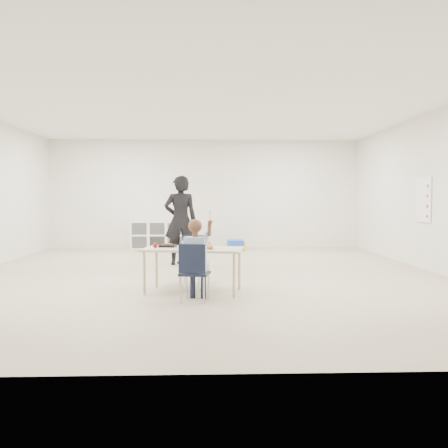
{
  "coord_description": "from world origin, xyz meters",
  "views": [
    {
      "loc": [
        0.08,
        -7.86,
        1.26
      ],
      "look_at": [
        0.35,
        0.04,
        0.85
      ],
      "focal_mm": 38.0,
      "sensor_mm": 36.0,
      "label": 1
    }
  ],
  "objects_px": {
    "child": "(195,255)",
    "cubby_shelf": "(158,235)",
    "chair_near": "(195,272)",
    "table": "(193,270)",
    "adult": "(180,220)"
  },
  "relations": [
    {
      "from": "child",
      "to": "cubby_shelf",
      "type": "bearing_deg",
      "value": 111.16
    },
    {
      "from": "chair_near",
      "to": "child",
      "type": "bearing_deg",
      "value": 11.12
    },
    {
      "from": "cubby_shelf",
      "to": "adult",
      "type": "height_order",
      "value": "adult"
    },
    {
      "from": "table",
      "to": "cubby_shelf",
      "type": "distance_m",
      "value": 5.85
    },
    {
      "from": "child",
      "to": "adult",
      "type": "bearing_deg",
      "value": 107.44
    },
    {
      "from": "child",
      "to": "cubby_shelf",
      "type": "distance_m",
      "value": 6.42
    },
    {
      "from": "table",
      "to": "child",
      "type": "relative_size",
      "value": 1.24
    },
    {
      "from": "cubby_shelf",
      "to": "child",
      "type": "bearing_deg",
      "value": -79.96
    },
    {
      "from": "chair_near",
      "to": "child",
      "type": "relative_size",
      "value": 0.63
    },
    {
      "from": "table",
      "to": "cubby_shelf",
      "type": "height_order",
      "value": "cubby_shelf"
    },
    {
      "from": "child",
      "to": "chair_near",
      "type": "bearing_deg",
      "value": -168.88
    },
    {
      "from": "table",
      "to": "adult",
      "type": "distance_m",
      "value": 2.81
    },
    {
      "from": "chair_near",
      "to": "cubby_shelf",
      "type": "bearing_deg",
      "value": 111.16
    },
    {
      "from": "cubby_shelf",
      "to": "adult",
      "type": "xyz_separation_m",
      "value": [
        0.75,
        -3.01,
        0.51
      ]
    },
    {
      "from": "table",
      "to": "chair_near",
      "type": "bearing_deg",
      "value": -74.73
    }
  ]
}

